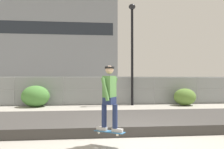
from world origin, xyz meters
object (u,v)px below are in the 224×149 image
object	(u,v)px
parked_car_near	(68,90)
parked_car_far	(221,89)
street_lamp	(132,42)
shrub_center	(185,97)
skateboard	(109,132)
parked_car_mid	(149,90)
skater	(109,94)
shrub_left	(36,96)

from	to	relation	value
parked_car_near	parked_car_far	distance (m)	12.27
street_lamp	shrub_center	distance (m)	4.91
skateboard	parked_car_mid	xyz separation A→B (m)	(4.07, 11.07, 0.47)
skateboard	skater	size ratio (longest dim) A/B	0.47
skateboard	parked_car_near	size ratio (longest dim) A/B	0.17
parked_car_far	shrub_left	xyz separation A→B (m)	(-13.88, -3.03, -0.19)
parked_car_mid	street_lamp	bearing A→B (deg)	-123.16
skater	parked_car_mid	size ratio (longest dim) A/B	0.37
parked_car_mid	parked_car_far	bearing A→B (deg)	-0.54
skateboard	shrub_left	bearing A→B (deg)	115.67
skateboard	parked_car_far	distance (m)	14.91
skateboard	skater	distance (m)	0.95
parked_car_near	parked_car_mid	size ratio (longest dim) A/B	1.00
parked_car_far	street_lamp	bearing A→B (deg)	-160.16
parked_car_near	shrub_left	distance (m)	3.48
street_lamp	shrub_left	size ratio (longest dim) A/B	3.92
parked_car_near	street_lamp	bearing A→B (deg)	-33.19
skateboard	shrub_left	xyz separation A→B (m)	(-3.84, 7.99, 0.28)
street_lamp	skateboard	bearing A→B (deg)	-104.93
skateboard	shrub_center	xyz separation A→B (m)	(5.53, 7.76, 0.17)
skateboard	street_lamp	world-z (taller)	street_lamp
shrub_center	skater	bearing A→B (deg)	-125.45
skater	parked_car_near	bearing A→B (deg)	101.37
skater	shrub_left	xyz separation A→B (m)	(-3.84, 7.99, -0.68)
parked_car_far	skateboard	bearing A→B (deg)	-132.36
street_lamp	shrub_center	size ratio (longest dim) A/B	4.67
parked_car_near	shrub_left	xyz separation A→B (m)	(-1.62, -3.07, -0.19)
parked_car_mid	shrub_left	distance (m)	8.49
skater	street_lamp	size ratio (longest dim) A/B	0.25
street_lamp	skater	bearing A→B (deg)	-104.93
shrub_left	parked_car_near	bearing A→B (deg)	62.26
skateboard	parked_car_mid	world-z (taller)	parked_car_mid
street_lamp	parked_car_near	xyz separation A→B (m)	(-4.41, 2.88, -3.27)
street_lamp	parked_car_mid	distance (m)	4.76
skater	parked_car_far	size ratio (longest dim) A/B	0.38
shrub_left	street_lamp	bearing A→B (deg)	1.81
parked_car_near	shrub_center	world-z (taller)	parked_car_near
skater	shrub_center	size ratio (longest dim) A/B	1.19
street_lamp	parked_car_near	bearing A→B (deg)	146.81
skater	street_lamp	bearing A→B (deg)	75.07
skater	shrub_left	distance (m)	8.89
skateboard	shrub_left	world-z (taller)	shrub_left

